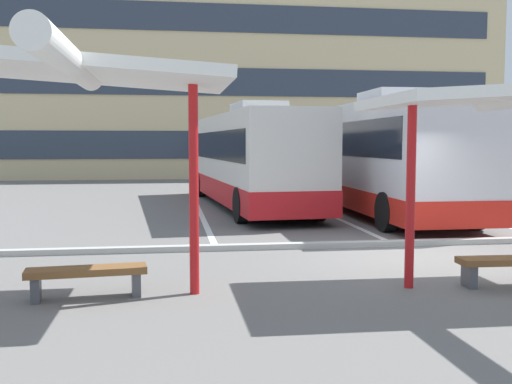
{
  "coord_description": "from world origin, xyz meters",
  "views": [
    {
      "loc": [
        -4.86,
        -11.05,
        2.22
      ],
      "look_at": [
        -2.81,
        3.15,
        1.04
      ],
      "focal_mm": 42.04,
      "sensor_mm": 36.0,
      "label": 1
    }
  ],
  "objects": [
    {
      "name": "ground_plane",
      "position": [
        0.0,
        0.0,
        0.0
      ],
      "size": [
        160.0,
        160.0,
        0.0
      ],
      "primitive_type": "plane",
      "color": "slate"
    },
    {
      "name": "lane_stripe_2",
      "position": [
        3.91,
        8.39,
        0.0
      ],
      "size": [
        0.16,
        14.0,
        0.01
      ],
      "primitive_type": "cube",
      "color": "white",
      "rests_on": "ground"
    },
    {
      "name": "coach_bus_0",
      "position": [
        -2.14,
        9.55,
        1.62
      ],
      "size": [
        3.38,
        11.8,
        3.5
      ],
      "color": "silver",
      "rests_on": "ground"
    },
    {
      "name": "lane_stripe_0",
      "position": [
        -3.91,
        8.39,
        0.0
      ],
      "size": [
        0.16,
        14.0,
        0.01
      ],
      "primitive_type": "cube",
      "color": "white",
      "rests_on": "ground"
    },
    {
      "name": "bench_0",
      "position": [
        -6.05,
        -2.39,
        0.34
      ],
      "size": [
        1.71,
        0.59,
        0.45
      ],
      "color": "brown",
      "rests_on": "ground"
    },
    {
      "name": "terminal_building",
      "position": [
        0.03,
        33.36,
        7.66
      ],
      "size": [
        33.54,
        15.53,
        18.05
      ],
      "color": "#D1BC8C",
      "rests_on": "ground"
    },
    {
      "name": "waiting_shelter_0",
      "position": [
        -6.05,
        -2.59,
        3.14
      ],
      "size": [
        4.07,
        4.48,
        3.44
      ],
      "color": "red",
      "rests_on": "ground"
    },
    {
      "name": "platform_kerb",
      "position": [
        0.0,
        1.15,
        0.06
      ],
      "size": [
        44.0,
        0.24,
        0.12
      ],
      "primitive_type": "cube",
      "color": "#ADADA8",
      "rests_on": "ground"
    },
    {
      "name": "lane_stripe_1",
      "position": [
        0.0,
        8.39,
        0.0
      ],
      "size": [
        0.16,
        14.0,
        0.01
      ],
      "primitive_type": "cube",
      "color": "white",
      "rests_on": "ground"
    },
    {
      "name": "coach_bus_1",
      "position": [
        1.66,
        7.35,
        1.77
      ],
      "size": [
        2.67,
        11.65,
        3.74
      ],
      "color": "silver",
      "rests_on": "ground"
    }
  ]
}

